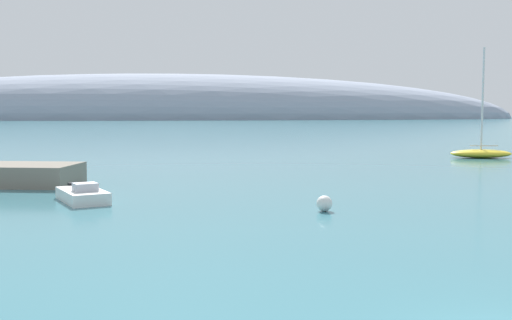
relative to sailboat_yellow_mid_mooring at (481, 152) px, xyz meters
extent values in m
ellipsoid|color=#8E99AD|center=(-38.00, 207.81, -0.55)|extent=(310.60, 62.83, 38.01)
ellipsoid|color=yellow|center=(0.00, 0.00, -0.16)|extent=(5.86, 3.20, 0.78)
cylinder|color=silver|center=(0.00, 0.00, 4.91)|extent=(0.18, 0.18, 9.35)
cube|color=silver|center=(0.25, -0.04, 0.58)|extent=(2.48, 0.52, 0.10)
cube|color=white|center=(-32.12, -23.18, -0.25)|extent=(3.18, 4.22, 0.59)
cube|color=black|center=(-32.98, -21.21, -0.11)|extent=(0.51, 0.55, 0.53)
cube|color=#B2B7C1|center=(-31.89, -23.71, 0.24)|extent=(1.36, 1.27, 0.40)
sphere|color=silver|center=(-20.90, -27.24, -0.19)|extent=(0.71, 0.71, 0.71)
camera|label=1|loc=(-26.87, -53.67, 4.05)|focal=42.82mm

